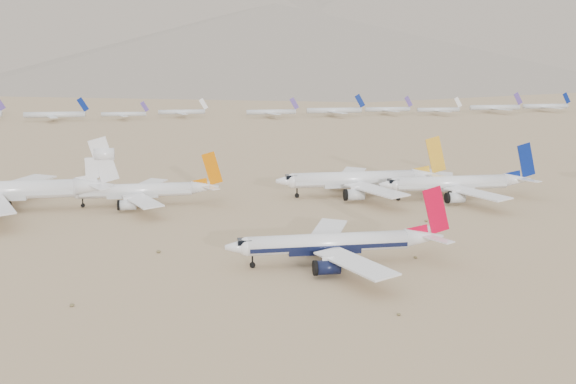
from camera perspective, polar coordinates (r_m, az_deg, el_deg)
name	(u,v)px	position (r m, az deg, el deg)	size (l,w,h in m)	color
ground	(305,266)	(133.52, 1.56, -6.63)	(7000.00, 7000.00, 0.00)	#8B7451
main_airliner	(338,243)	(134.45, 4.45, -4.56)	(45.33, 44.27, 16.00)	white
row2_navy_widebody	(457,183)	(202.11, 14.81, 0.75)	(47.29, 46.25, 16.82)	white
row2_gold_tail	(361,179)	(200.63, 6.51, 1.12)	(51.42, 50.29, 18.31)	white
row2_orange_tail	(143,191)	(191.07, -12.79, 0.11)	(43.28, 42.34, 15.44)	white
row2_white_trijet	(8,190)	(195.65, -23.65, 0.16)	(58.14, 56.82, 20.60)	white
distant_storage_row	(254,111)	(463.47, -3.08, 7.20)	(613.75, 56.73, 14.98)	silver
mountain_range	(217,0)	(1780.99, -6.33, 16.62)	(7354.00, 3024.00, 470.00)	slate
foothills	(465,44)	(1342.57, 15.46, 12.57)	(4637.50, 1395.00, 155.00)	slate
desert_scrub	(376,323)	(106.98, 7.86, -11.42)	(266.73, 121.67, 0.63)	brown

